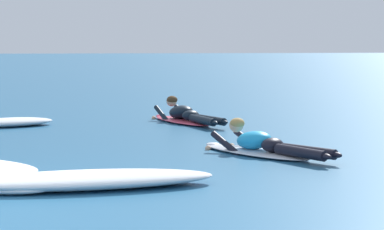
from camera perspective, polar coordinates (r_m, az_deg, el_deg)
ground_plane at (r=17.67m, az=-10.44°, el=0.19°), size 120.00×120.00×0.00m
surfer_near at (r=11.14m, az=5.07°, el=-2.22°), size 1.73×2.27×0.55m
surfer_far at (r=15.21m, az=-0.51°, el=-0.06°), size 1.35×2.51×0.55m
whitewater_mid_left at (r=8.79m, az=-7.81°, el=-4.70°), size 2.98×1.06×0.20m
whitewater_back at (r=15.04m, az=-13.11°, el=-0.53°), size 1.78×1.17×0.16m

